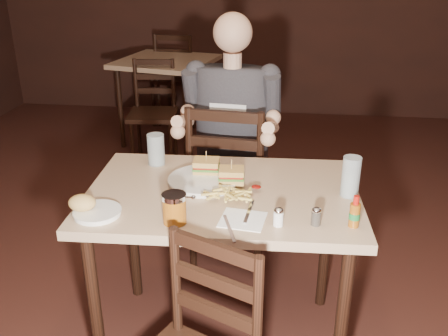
# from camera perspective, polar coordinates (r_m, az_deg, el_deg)

# --- Properties ---
(room_shell) EXTENTS (7.00, 7.00, 7.00)m
(room_shell) POSITION_cam_1_polar(r_m,az_deg,el_deg) (1.94, 5.17, 15.46)
(room_shell) COLOR black
(room_shell) RESTS_ON ground
(main_table) EXTENTS (1.13, 0.78, 0.77)m
(main_table) POSITION_cam_1_polar(r_m,az_deg,el_deg) (2.08, -0.17, -4.85)
(main_table) COLOR tan
(main_table) RESTS_ON ground
(bg_table) EXTENTS (0.95, 0.95, 0.77)m
(bg_table) POSITION_cam_1_polar(r_m,az_deg,el_deg) (4.65, -6.60, 11.16)
(bg_table) COLOR tan
(bg_table) RESTS_ON ground
(chair_far) EXTENTS (0.49, 0.53, 0.97)m
(chair_far) POSITION_cam_1_polar(r_m,az_deg,el_deg) (2.77, 0.92, -1.75)
(chair_far) COLOR black
(chair_far) RESTS_ON ground
(bg_chair_far) EXTENTS (0.47, 0.50, 0.93)m
(bg_chair_far) POSITION_cam_1_polar(r_m,az_deg,el_deg) (5.22, -5.12, 10.19)
(bg_chair_far) COLOR black
(bg_chair_far) RESTS_ON ground
(bg_chair_near) EXTENTS (0.43, 0.47, 0.85)m
(bg_chair_near) POSITION_cam_1_polar(r_m,az_deg,el_deg) (4.20, -8.13, 6.10)
(bg_chair_near) COLOR black
(bg_chair_near) RESTS_ON ground
(diner) EXTENTS (0.56, 0.46, 0.90)m
(diner) POSITION_cam_1_polar(r_m,az_deg,el_deg) (2.56, 0.78, 7.27)
(diner) COLOR #323237
(diner) RESTS_ON chair_far
(dinner_plate) EXTENTS (0.30, 0.30, 0.02)m
(dinner_plate) POSITION_cam_1_polar(r_m,az_deg,el_deg) (2.11, -2.36, -1.52)
(dinner_plate) COLOR white
(dinner_plate) RESTS_ON main_table
(sandwich_left) EXTENTS (0.11, 0.09, 0.10)m
(sandwich_left) POSITION_cam_1_polar(r_m,az_deg,el_deg) (2.15, -2.03, 0.67)
(sandwich_left) COLOR #DBAE5C
(sandwich_left) RESTS_ON dinner_plate
(sandwich_right) EXTENTS (0.11, 0.09, 0.09)m
(sandwich_right) POSITION_cam_1_polar(r_m,az_deg,el_deg) (2.06, 0.86, -0.41)
(sandwich_right) COLOR #DBAE5C
(sandwich_right) RESTS_ON dinner_plate
(fries_pile) EXTENTS (0.22, 0.16, 0.04)m
(fries_pile) POSITION_cam_1_polar(r_m,az_deg,el_deg) (1.95, 0.61, -2.85)
(fries_pile) COLOR #DDC25E
(fries_pile) RESTS_ON dinner_plate
(ketchup_dollop) EXTENTS (0.04, 0.04, 0.01)m
(ketchup_dollop) POSITION_cam_1_polar(r_m,az_deg,el_deg) (2.03, 3.71, -2.15)
(ketchup_dollop) COLOR maroon
(ketchup_dollop) RESTS_ON dinner_plate
(glass_left) EXTENTS (0.08, 0.08, 0.14)m
(glass_left) POSITION_cam_1_polar(r_m,az_deg,el_deg) (2.29, -7.77, 2.11)
(glass_left) COLOR silver
(glass_left) RESTS_ON main_table
(glass_right) EXTENTS (0.08, 0.08, 0.17)m
(glass_right) POSITION_cam_1_polar(r_m,az_deg,el_deg) (2.03, 14.29, -0.97)
(glass_right) COLOR silver
(glass_right) RESTS_ON main_table
(hot_sauce) EXTENTS (0.04, 0.04, 0.12)m
(hot_sauce) POSITION_cam_1_polar(r_m,az_deg,el_deg) (1.82, 14.73, -4.81)
(hot_sauce) COLOR #8F4B10
(hot_sauce) RESTS_ON main_table
(salt_shaker) EXTENTS (0.04, 0.04, 0.07)m
(salt_shaker) POSITION_cam_1_polar(r_m,az_deg,el_deg) (1.79, 6.23, -5.62)
(salt_shaker) COLOR white
(salt_shaker) RESTS_ON main_table
(pepper_shaker) EXTENTS (0.04, 0.04, 0.06)m
(pepper_shaker) POSITION_cam_1_polar(r_m,az_deg,el_deg) (1.81, 10.48, -5.52)
(pepper_shaker) COLOR #38332D
(pepper_shaker) RESTS_ON main_table
(syrup_dispenser) EXTENTS (0.09, 0.09, 0.11)m
(syrup_dispenser) POSITION_cam_1_polar(r_m,az_deg,el_deg) (1.79, -5.69, -4.63)
(syrup_dispenser) COLOR #8F4B10
(syrup_dispenser) RESTS_ON main_table
(napkin) EXTENTS (0.18, 0.17, 0.00)m
(napkin) POSITION_cam_1_polar(r_m,az_deg,el_deg) (1.83, 2.15, -5.90)
(napkin) COLOR white
(napkin) RESTS_ON main_table
(knife) EXTENTS (0.07, 0.18, 0.00)m
(knife) POSITION_cam_1_polar(r_m,az_deg,el_deg) (1.76, 0.61, -6.91)
(knife) COLOR silver
(knife) RESTS_ON napkin
(fork) EXTENTS (0.03, 0.18, 0.01)m
(fork) POSITION_cam_1_polar(r_m,az_deg,el_deg) (1.87, 2.86, -5.01)
(fork) COLOR silver
(fork) RESTS_ON napkin
(side_plate) EXTENTS (0.18, 0.18, 0.01)m
(side_plate) POSITION_cam_1_polar(r_m,az_deg,el_deg) (1.92, -14.26, -5.02)
(side_plate) COLOR white
(side_plate) RESTS_ON main_table
(bread_roll) EXTENTS (0.11, 0.09, 0.06)m
(bread_roll) POSITION_cam_1_polar(r_m,az_deg,el_deg) (1.93, -15.91, -3.83)
(bread_roll) COLOR tan
(bread_roll) RESTS_ON side_plate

